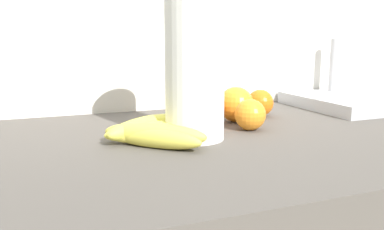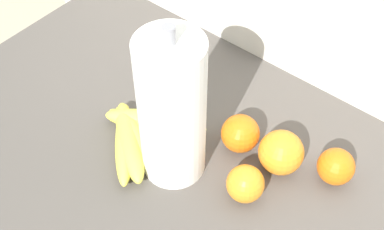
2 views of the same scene
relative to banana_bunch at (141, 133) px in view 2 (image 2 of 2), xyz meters
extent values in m
cube|color=silver|center=(0.31, 0.36, -0.25)|extent=(1.89, 0.06, 1.30)
ellipsoid|color=#E0D34C|center=(-0.01, -0.03, 0.00)|extent=(0.16, 0.16, 0.04)
ellipsoid|color=#E0D44C|center=(0.00, -0.03, 0.00)|extent=(0.18, 0.15, 0.04)
ellipsoid|color=#E9C94C|center=(0.00, -0.01, 0.00)|extent=(0.17, 0.10, 0.04)
ellipsoid|color=#DECD4C|center=(0.00, 0.00, 0.00)|extent=(0.17, 0.06, 0.04)
ellipsoid|color=#DAD24C|center=(0.01, 0.01, 0.00)|extent=(0.20, 0.05, 0.04)
ellipsoid|color=#EAC34C|center=(0.00, 0.02, 0.00)|extent=(0.17, 0.07, 0.03)
ellipsoid|color=#DDD64C|center=(0.00, 0.04, 0.00)|extent=(0.19, 0.13, 0.04)
sphere|color=orange|center=(0.15, 0.11, 0.02)|extent=(0.07, 0.07, 0.07)
sphere|color=orange|center=(0.32, 0.15, 0.01)|extent=(0.07, 0.07, 0.07)
sphere|color=orange|center=(0.22, 0.02, 0.01)|extent=(0.07, 0.07, 0.07)
sphere|color=orange|center=(0.23, 0.11, 0.02)|extent=(0.08, 0.08, 0.08)
cylinder|color=white|center=(0.08, 0.00, 0.12)|extent=(0.11, 0.11, 0.29)
cylinder|color=gray|center=(0.08, 0.00, 0.14)|extent=(0.02, 0.02, 0.32)
camera|label=1|loc=(-0.20, -0.71, 0.17)|focal=37.76mm
camera|label=2|loc=(0.47, -0.42, 0.76)|focal=49.17mm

